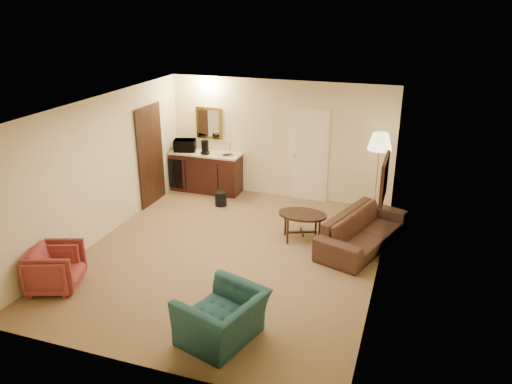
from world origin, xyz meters
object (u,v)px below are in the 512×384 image
Objects in this scene: wetbar_cabinet at (206,172)px; rose_chair_far at (56,265)px; floor_lamp at (377,177)px; teal_armchair at (222,310)px; coffee_maker at (205,147)px; sofa at (364,225)px; waste_bin at (221,199)px; rose_chair_near at (52,270)px; microwave at (185,144)px; coffee_table at (302,226)px.

rose_chair_far is (-0.50, -4.54, -0.09)m from wetbar_cabinet.
rose_chair_far is at bearing -135.89° from floor_lamp.
floor_lamp is (1.43, 4.60, 0.44)m from teal_armchair.
coffee_maker is (0.54, 4.44, 0.70)m from rose_chair_far.
coffee_maker is (-3.76, 1.56, 0.66)m from sofa.
teal_armchair is at bearing -67.16° from waste_bin.
rose_chair_far is 6.08m from floor_lamp.
microwave is (0.00, 4.60, 0.74)m from rose_chair_near.
waste_bin is 1.00× the size of coffee_maker.
coffee_table is 3.71m from microwave.
waste_bin is at bearing 153.94° from coffee_table.
teal_armchair reaches higher than waste_bin.
microwave is at bearing -176.45° from wetbar_cabinet.
wetbar_cabinet is 2.41× the size of rose_chair_near.
sofa is 3.30m from waste_bin.
floor_lamp reaches higher than coffee_maker.
floor_lamp is (0.05, 1.33, 0.47)m from sofa.
microwave is 0.54m from coffee_maker.
sofa is 1.20× the size of floor_lamp.
microwave is (-0.50, -0.03, 0.63)m from wetbar_cabinet.
rose_chair_far is 4.26m from coffee_table.
coffee_table is (-1.11, -0.07, -0.16)m from sofa.
rose_chair_near is at bearing 159.76° from rose_chair_far.
microwave is (-2.92, 4.89, 0.63)m from teal_armchair.
rose_chair_near reaches higher than waste_bin.
sofa is 1.12m from coffee_table.
floor_lamp is 5.73× the size of waste_bin.
waste_bin is at bearing -28.12° from coffee_maker.
coffee_table is at bearing 112.13° from sofa.
rose_chair_far is 3.99m from waste_bin.
sofa is 1.42m from floor_lamp.
wetbar_cabinet is 1.02m from waste_bin.
sofa is 3.55m from teal_armchair.
coffee_maker is at bearing -27.12° from rose_chair_far.
sofa is at bearing -75.80° from rose_chair_near.
rose_chair_near is (-0.50, -4.63, -0.12)m from wetbar_cabinet.
teal_armchair is 2.95m from rose_chair_far.
coffee_maker is at bearing 86.22° from sofa.
wetbar_cabinet is 3.36× the size of microwave.
floor_lamp is at bearing -66.14° from rose_chair_far.
teal_armchair is 4.57m from waste_bin.
sofa reaches higher than coffee_table.
sofa is at bearing -76.41° from rose_chair_far.
teal_armchair is 3.32× the size of waste_bin.
microwave is at bearing -169.55° from coffee_maker.
coffee_table is 2.28m from waste_bin.
teal_armchair reaches higher than rose_chair_near.
wetbar_cabinet reaches higher than sofa.
rose_chair_near is 4.08m from waste_bin.
microwave is at bearing 176.20° from floor_lamp.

